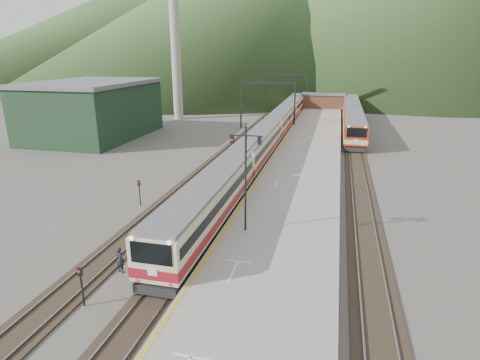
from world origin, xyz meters
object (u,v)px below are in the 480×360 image
(second_train, at_px, (352,115))
(signal_mast, at_px, (246,169))
(main_train, at_px, (272,132))
(worker, at_px, (120,260))

(second_train, distance_m, signal_mast, 50.17)
(main_train, height_order, second_train, second_train)
(second_train, relative_size, worker, 25.12)
(signal_mast, bearing_deg, main_train, 95.96)
(second_train, bearing_deg, main_train, -121.97)
(second_train, height_order, worker, second_train)
(second_train, bearing_deg, signal_mast, -99.51)
(main_train, bearing_deg, signal_mast, -84.04)
(main_train, relative_size, worker, 46.86)
(main_train, height_order, signal_mast, signal_mast)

